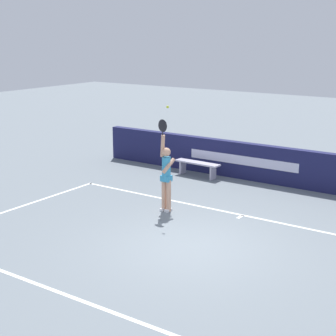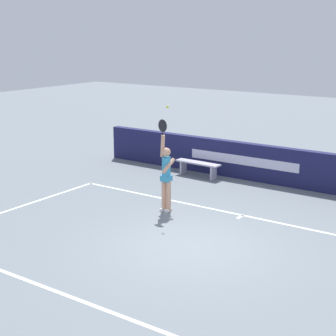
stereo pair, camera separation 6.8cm
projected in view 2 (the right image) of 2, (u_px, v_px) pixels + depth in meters
ground_plane at (192, 246)px, 12.18m from camera, size 60.00×60.00×0.00m
court_lines at (183, 251)px, 11.89m from camera, size 11.02×5.97×0.00m
back_wall at (292, 168)px, 16.73m from camera, size 14.37×0.29×1.22m
tennis_player at (166, 174)px, 14.33m from camera, size 0.44×0.51×2.52m
tennis_ball at (167, 107)px, 13.68m from camera, size 0.07×0.07×0.07m
courtside_bench_near at (198, 165)px, 17.95m from camera, size 1.64×0.44×0.50m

